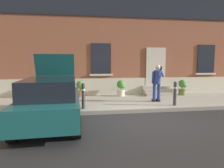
% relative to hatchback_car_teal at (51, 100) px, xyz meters
% --- Properties ---
extents(ground_plane, '(80.00, 80.00, 0.00)m').
position_rel_hatchback_car_teal_xyz_m(ground_plane, '(3.03, 0.03, -0.80)').
color(ground_plane, '#232326').
extents(sidewalk, '(24.00, 3.60, 0.15)m').
position_rel_hatchback_car_teal_xyz_m(sidewalk, '(3.03, 2.83, -0.72)').
color(sidewalk, '#99968E').
rests_on(sidewalk, ground).
extents(curb_edge, '(24.00, 0.12, 0.15)m').
position_rel_hatchback_car_teal_xyz_m(curb_edge, '(3.03, 0.97, -0.72)').
color(curb_edge, gray).
rests_on(curb_edge, ground).
extents(building_facade, '(24.00, 1.52, 7.50)m').
position_rel_hatchback_car_teal_xyz_m(building_facade, '(3.03, 5.32, 2.93)').
color(building_facade, brown).
rests_on(building_facade, ground).
extents(entrance_stoop, '(1.66, 0.96, 0.48)m').
position_rel_hatchback_car_teal_xyz_m(entrance_stoop, '(5.27, 4.26, -0.46)').
color(entrance_stoop, '#9E998E').
rests_on(entrance_stoop, sidewalk).
extents(hatchback_car_teal, '(1.90, 4.12, 2.34)m').
position_rel_hatchback_car_teal_xyz_m(hatchback_car_teal, '(0.00, 0.00, 0.00)').
color(hatchback_car_teal, '#165156').
rests_on(hatchback_car_teal, ground).
extents(bollard_near_person, '(0.15, 0.15, 1.04)m').
position_rel_hatchback_car_teal_xyz_m(bollard_near_person, '(4.94, 1.38, -0.09)').
color(bollard_near_person, '#333338').
rests_on(bollard_near_person, sidewalk).
extents(bollard_far_left, '(0.15, 0.15, 1.04)m').
position_rel_hatchback_car_teal_xyz_m(bollard_far_left, '(1.04, 1.38, -0.09)').
color(bollard_far_left, '#333338').
rests_on(bollard_far_left, sidewalk).
extents(person_on_phone, '(0.51, 0.49, 1.75)m').
position_rel_hatchback_car_teal_xyz_m(person_on_phone, '(4.47, 2.28, 0.35)').
color(person_on_phone, navy).
rests_on(person_on_phone, sidewalk).
extents(planter_charcoal, '(0.44, 0.44, 0.86)m').
position_rel_hatchback_car_teal_xyz_m(planter_charcoal, '(-1.29, 4.21, -0.19)').
color(planter_charcoal, '#2D2D30').
rests_on(planter_charcoal, sidewalk).
extents(planter_terracotta, '(0.44, 0.44, 0.86)m').
position_rel_hatchback_car_teal_xyz_m(planter_terracotta, '(0.91, 4.22, -0.19)').
color(planter_terracotta, '#B25B38').
rests_on(planter_terracotta, sidewalk).
extents(planter_cream, '(0.44, 0.44, 0.86)m').
position_rel_hatchback_car_teal_xyz_m(planter_cream, '(3.11, 4.09, -0.19)').
color(planter_cream, beige).
rests_on(planter_cream, sidewalk).
extents(planter_olive, '(0.44, 0.44, 0.86)m').
position_rel_hatchback_car_teal_xyz_m(planter_olive, '(6.64, 3.92, -0.19)').
color(planter_olive, '#606B38').
rests_on(planter_olive, sidewalk).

